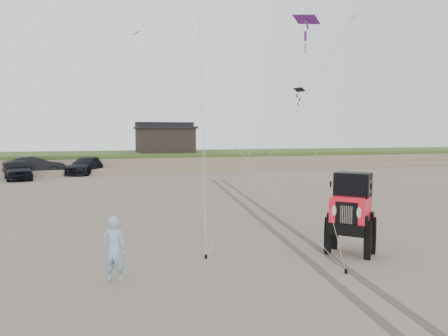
% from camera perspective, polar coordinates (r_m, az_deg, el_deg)
% --- Properties ---
extents(ground, '(160.00, 160.00, 0.00)m').
position_cam_1_polar(ground, '(13.30, 9.24, -12.10)').
color(ground, '#6B6054').
rests_on(ground, ground).
extents(dune_ridge, '(160.00, 14.25, 1.73)m').
position_cam_1_polar(dune_ridge, '(49.36, -10.11, 0.99)').
color(dune_ridge, '#7A6B54').
rests_on(dune_ridge, ground).
extents(cabin, '(6.40, 5.40, 3.35)m').
position_cam_1_polar(cabin, '(49.05, -7.75, 3.82)').
color(cabin, black).
rests_on(cabin, dune_ridge).
extents(truck_a, '(2.99, 5.21, 1.67)m').
position_cam_1_polar(truck_a, '(39.85, -25.32, -0.18)').
color(truck_a, black).
rests_on(truck_a, ground).
extents(truck_b, '(5.57, 2.68, 1.76)m').
position_cam_1_polar(truck_b, '(43.12, -23.44, 0.26)').
color(truck_b, black).
rests_on(truck_b, ground).
extents(truck_c, '(4.43, 5.86, 1.58)m').
position_cam_1_polar(truck_c, '(42.91, -17.51, 0.29)').
color(truck_c, black).
rests_on(truck_c, ground).
extents(jeep, '(5.64, 5.53, 2.06)m').
position_cam_1_polar(jeep, '(14.31, 16.20, -6.80)').
color(jeep, '#FF1A2C').
rests_on(jeep, ground).
extents(man, '(0.72, 0.60, 1.70)m').
position_cam_1_polar(man, '(11.67, -14.15, -10.21)').
color(man, '#7EA1C3').
rests_on(man, ground).
extents(kite_flock, '(9.97, 8.95, 9.13)m').
position_cam_1_polar(kite_flock, '(22.78, 7.45, 20.77)').
color(kite_flock, '#C91956').
rests_on(kite_flock, ground).
extents(stake_main, '(0.08, 0.08, 0.12)m').
position_cam_1_polar(stake_main, '(13.55, -2.38, -11.47)').
color(stake_main, black).
rests_on(stake_main, ground).
extents(stake_aux, '(0.08, 0.08, 0.12)m').
position_cam_1_polar(stake_aux, '(12.60, 15.65, -12.87)').
color(stake_aux, black).
rests_on(stake_aux, ground).
extents(tire_tracks, '(5.22, 29.74, 0.01)m').
position_cam_1_polar(tire_tracks, '(21.23, 4.65, -5.78)').
color(tire_tracks, '#4C443D').
rests_on(tire_tracks, ground).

